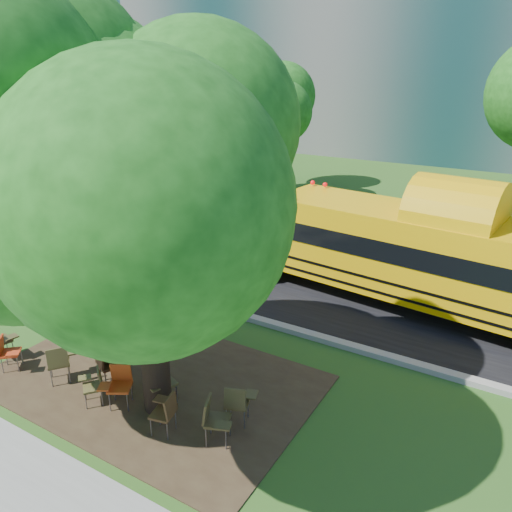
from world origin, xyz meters
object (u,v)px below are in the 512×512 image
Objects in this scene: main_tree at (138,159)px; pedestrian_a at (99,165)px; chair_6 at (166,410)px; bg_car_red at (117,195)px; school_bus at (445,260)px; chair_8 at (91,322)px; chair_11 at (115,356)px; chair_2 at (59,360)px; chair_3 at (94,383)px; bg_car_silver at (60,175)px; pedestrian_b at (31,165)px; chair_12 at (160,378)px; black_car at (111,228)px; chair_13 at (238,401)px; chair_1 at (7,350)px; chair_4 at (107,362)px; chair_5 at (119,382)px; chair_7 at (214,417)px; chair_9 at (94,311)px; chair_10 at (136,319)px.

main_tree is 22.53m from pedestrian_a.
bg_car_red is at bearing 35.71° from chair_6.
school_bus reaches higher than pedestrian_a.
chair_8 is 1.94m from chair_11.
chair_8 is (-0.76, 1.57, -0.01)m from chair_2.
chair_11 is (-0.22, 0.80, 0.11)m from chair_3.
chair_2 is 0.21× the size of bg_car_silver.
school_bus is at bearing 66.57° from pedestrian_b.
chair_2 is 0.48× the size of pedestrian_a.
black_car reaches higher than chair_12.
chair_6 is 16.65m from bg_car_red.
school_bus is at bearing -89.34° from black_car.
school_bus reaches higher than chair_12.
school_bus reaches higher than pedestrian_b.
school_bus is (3.97, 7.15, -3.45)m from main_tree.
chair_13 is at bearing -122.90° from chair_3.
chair_1 is (-3.80, -0.71, -4.54)m from main_tree.
main_tree is 10.20× the size of chair_1.
chair_12 is 15.71m from bg_car_red.
chair_4 is at bearing 46.68° from pedestrian_b.
chair_5 is 1.00× the size of chair_8.
school_bus is 8.40m from chair_6.
chair_5 is 20.84m from bg_car_silver.
chair_13 is 0.21× the size of bg_car_silver.
chair_7 is (-2.40, -7.39, -1.03)m from school_bus.
chair_3 is 3.11m from chair_9.
chair_3 is at bearing -44.05° from chair_4.
chair_9 is 5.30m from chair_13.
chair_9 is 3.73m from chair_12.
chair_6 is 22.05m from bg_car_silver.
chair_4 is (-0.22, 0.58, 0.09)m from chair_3.
school_bus is 11.95× the size of chair_11.
black_car is at bearing 160.51° from chair_4.
pedestrian_a reaches higher than chair_8.
chair_2 is 1.03× the size of chair_13.
chair_10 is 22.07m from pedestrian_b.
bg_car_silver is (-14.42, 10.77, 0.16)m from chair_8.
chair_2 is 1.02× the size of chair_8.
chair_10 is (-2.39, 1.91, -4.58)m from main_tree.
school_bus reaches higher than chair_5.
school_bus is at bearing -84.85° from chair_3.
chair_8 is (-2.44, 1.48, -0.00)m from chair_5.
school_bus is 14.69× the size of chair_10.
chair_12 reaches higher than chair_5.
chair_11 reaches higher than chair_5.
chair_9 is 0.99× the size of chair_12.
chair_3 is (-1.21, -0.53, -4.57)m from main_tree.
chair_1 is 19.93m from pedestrian_a.
bg_car_silver is 0.95× the size of bg_car_red.
black_car is (-8.22, 6.70, -4.43)m from main_tree.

